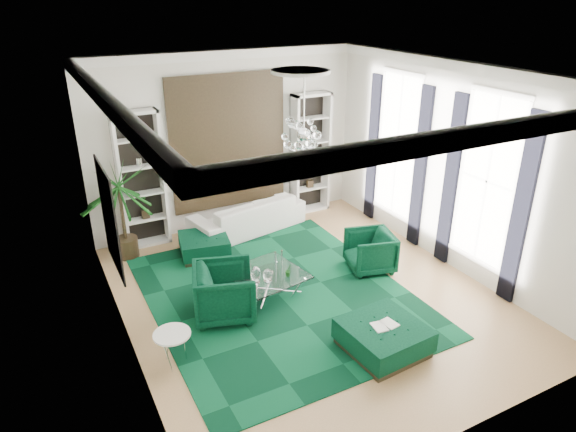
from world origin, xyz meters
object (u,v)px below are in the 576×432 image
sofa (247,215)px  armchair_right (370,251)px  side_table (174,349)px  coffee_table (267,283)px  armchair_left (225,292)px  ottoman_side (204,246)px  ottoman_front (383,338)px  palm (120,200)px

sofa → armchair_right: bearing=105.7°
side_table → coffee_table: bearing=28.3°
armchair_left → ottoman_side: armchair_left is taller
ottoman_front → side_table: 3.03m
armchair_left → coffee_table: armchair_left is taller
sofa → palm: (-2.62, -0.01, 0.84)m
armchair_left → ottoman_side: (0.38, 2.14, -0.24)m
sofa → side_table: 4.51m
palm → armchair_left: bearing=-70.6°
side_table → palm: palm is taller
ottoman_front → side_table: bearing=158.0°
ottoman_front → side_table: (-2.81, 1.13, 0.04)m
coffee_table → ottoman_front: ottoman_front is taller
sofa → armchair_left: armchair_left is taller
ottoman_side → side_table: side_table is taller
coffee_table → ottoman_front: size_ratio=1.07×
ottoman_side → ottoman_front: 4.27m
armchair_right → ottoman_side: armchair_right is taller
coffee_table → palm: size_ratio=0.48×
coffee_table → ottoman_side: (-0.50, 1.86, 0.01)m
sofa → side_table: bearing=41.9°
armchair_right → ottoman_front: (-1.25, -2.07, -0.16)m
armchair_left → coffee_table: 0.96m
ottoman_side → side_table: size_ratio=1.77×
armchair_right → ottoman_front: bearing=-15.9°
sofa → ottoman_front: bearing=80.0°
side_table → sofa: bearing=53.1°
sofa → ottoman_front: (0.10, -4.74, -0.15)m
ottoman_front → side_table: size_ratio=2.07×
armchair_left → armchair_right: armchair_left is taller
coffee_table → palm: bearing=126.5°
armchair_right → ottoman_front: size_ratio=0.77×
ottoman_front → ottoman_side: bearing=108.4°
ottoman_side → ottoman_front: ottoman_front is taller
armchair_right → coffee_table: 2.11m
coffee_table → ottoman_side: 1.92m
side_table → palm: (0.09, 3.59, 0.96)m
coffee_table → sofa: bearing=73.8°
ottoman_side → side_table: 3.26m
armchair_right → ottoman_front: armchair_right is taller
sofa → armchair_left: (-1.63, -2.82, 0.07)m
sofa → side_table: sofa is taller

